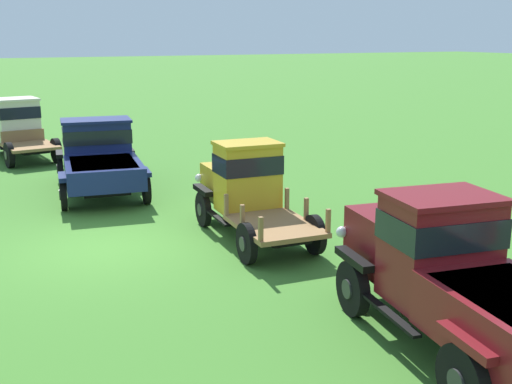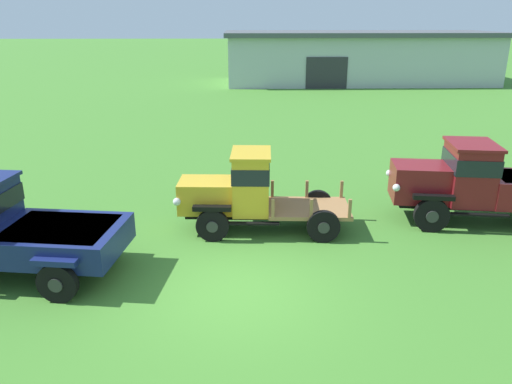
# 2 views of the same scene
# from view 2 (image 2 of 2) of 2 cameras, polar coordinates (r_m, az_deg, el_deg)

# --- Properties ---
(ground_plane) EXTENTS (240.00, 240.00, 0.00)m
(ground_plane) POSITION_cam_2_polar(r_m,az_deg,el_deg) (10.57, -2.36, -11.27)
(ground_plane) COLOR #3D7528
(farm_shed) EXTENTS (22.28, 8.25, 4.16)m
(farm_shed) POSITION_cam_2_polar(r_m,az_deg,el_deg) (44.20, 11.60, 14.87)
(farm_shed) COLOR #B2B7BC
(farm_shed) RESTS_ON ground
(vintage_truck_midrow_center) EXTENTS (4.60, 1.90, 2.14)m
(vintage_truck_midrow_center) POSITION_cam_2_polar(r_m,az_deg,el_deg) (13.03, -1.17, 0.10)
(vintage_truck_midrow_center) COLOR black
(vintage_truck_midrow_center) RESTS_ON ground
(vintage_truck_far_side) EXTENTS (4.93, 2.46, 2.23)m
(vintage_truck_far_side) POSITION_cam_2_polar(r_m,az_deg,el_deg) (14.81, 24.03, 1.02)
(vintage_truck_far_side) COLOR black
(vintage_truck_far_side) RESTS_ON ground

